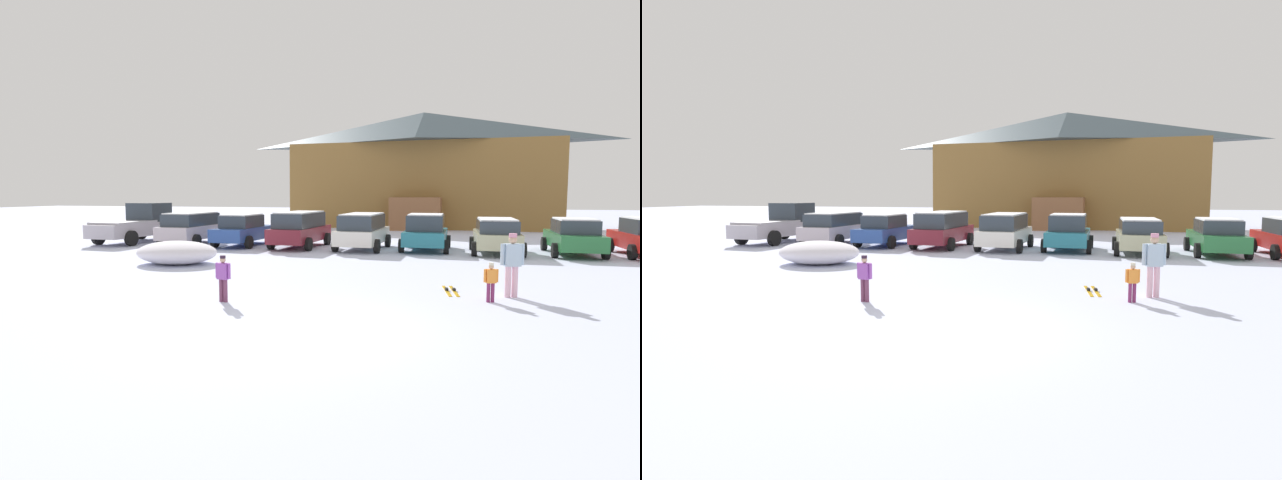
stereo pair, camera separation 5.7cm
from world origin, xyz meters
TOP-DOWN VIEW (x-y plane):
  - ground at (0.00, 0.00)m, footprint 160.00×160.00m
  - ski_lodge at (0.31, 31.81)m, footprint 21.10×9.97m
  - parked_silver_wagon at (-10.61, 14.36)m, footprint 2.32×4.30m
  - parked_blue_hatchback at (-7.63, 14.29)m, footprint 2.20×4.45m
  - parked_maroon_van at (-4.56, 14.30)m, footprint 2.34×4.76m
  - parked_white_suv at (-1.38, 14.18)m, footprint 2.33×4.57m
  - parked_teal_hatchback at (1.59, 14.51)m, footprint 2.27×4.10m
  - parked_beige_suv at (4.71, 14.10)m, footprint 2.22×4.09m
  - parked_green_coupe at (7.94, 14.50)m, footprint 2.17×4.65m
  - pickup_truck at (-13.97, 14.56)m, footprint 2.66×5.76m
  - skier_adult_in_blue_parka at (4.36, 4.23)m, footprint 0.60×0.34m
  - skier_child_in_purple_jacket at (-2.62, 1.77)m, footprint 0.43×0.21m
  - skier_child_in_orange_jacket at (3.80, 3.45)m, footprint 0.35×0.21m
  - pair_of_skis at (2.83, 4.63)m, footprint 0.50×1.52m
  - plowed_snow_pile at (-7.35, 7.45)m, footprint 3.14×2.51m

SIDE VIEW (x-z plane):
  - ground at x=0.00m, z-range 0.00..0.00m
  - pair_of_skis at x=2.83m, z-range -0.02..0.06m
  - plowed_snow_pile at x=-7.35m, z-range 0.00..0.88m
  - skier_child_in_orange_jacket at x=3.80m, z-range 0.06..1.05m
  - skier_child_in_purple_jacket at x=-2.62m, z-range 0.08..1.24m
  - parked_green_coupe at x=7.94m, z-range 0.01..1.63m
  - parked_blue_hatchback at x=-7.63m, z-range 0.01..1.64m
  - parked_beige_suv at x=4.71m, z-range 0.07..1.65m
  - parked_teal_hatchback at x=1.59m, z-range 0.00..1.73m
  - parked_silver_wagon at x=-10.61m, z-range 0.07..1.75m
  - parked_white_suv at x=-1.38m, z-range 0.06..1.80m
  - skier_adult_in_blue_parka at x=4.36m, z-range 0.11..1.78m
  - parked_maroon_van at x=-4.56m, z-range 0.06..1.85m
  - pickup_truck at x=-13.97m, z-range -0.08..2.07m
  - ski_lodge at x=0.31m, z-range 0.06..9.18m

